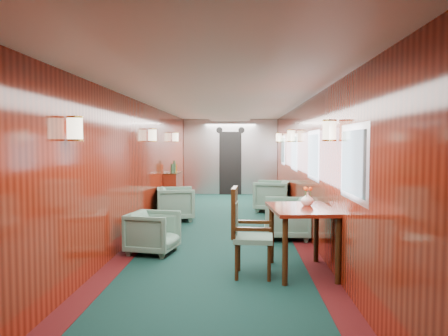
% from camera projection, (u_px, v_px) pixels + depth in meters
% --- Properties ---
extents(room, '(12.00, 12.10, 2.40)m').
position_uv_depth(room, '(223.00, 144.00, 8.00)').
color(room, black).
rests_on(room, ground).
extents(bulkhead, '(2.98, 0.17, 2.39)m').
position_uv_depth(bulkhead, '(230.00, 157.00, 13.92)').
color(bulkhead, '#B9BCC0').
rests_on(bulkhead, ground).
extents(windows_right, '(0.02, 8.60, 0.80)m').
position_uv_depth(windows_right, '(302.00, 153.00, 8.20)').
color(windows_right, silver).
rests_on(windows_right, ground).
extents(wall_sconces, '(2.97, 7.97, 0.25)m').
position_uv_depth(wall_sconces, '(224.00, 136.00, 8.56)').
color(wall_sconces, '#F9ECC2').
rests_on(wall_sconces, ground).
extents(dining_table, '(0.88, 1.18, 0.84)m').
position_uv_depth(dining_table, '(302.00, 218.00, 5.51)').
color(dining_table, maroon).
rests_on(dining_table, ground).
extents(side_chair, '(0.52, 0.55, 1.10)m').
position_uv_depth(side_chair, '(245.00, 228.00, 5.39)').
color(side_chair, '#204B40').
rests_on(side_chair, ground).
extents(credenza, '(0.33, 1.04, 1.21)m').
position_uv_depth(credenza, '(173.00, 190.00, 10.78)').
color(credenza, maroon).
rests_on(credenza, ground).
extents(flower_vase, '(0.21, 0.21, 0.17)m').
position_uv_depth(flower_vase, '(307.00, 199.00, 5.66)').
color(flower_vase, white).
rests_on(flower_vase, dining_table).
extents(armchair_left_near, '(0.81, 0.79, 0.63)m').
position_uv_depth(armchair_left_near, '(153.00, 232.00, 6.52)').
color(armchair_left_near, '#204B40').
rests_on(armchair_left_near, ground).
extents(armchair_left_far, '(0.92, 0.90, 0.71)m').
position_uv_depth(armchair_left_far, '(176.00, 204.00, 9.28)').
color(armchair_left_far, '#204B40').
rests_on(armchair_left_far, ground).
extents(armchair_right_near, '(0.82, 0.80, 0.71)m').
position_uv_depth(armchair_right_near, '(287.00, 218.00, 7.51)').
color(armchair_right_near, '#204B40').
rests_on(armchair_right_near, ground).
extents(armchair_right_far, '(0.98, 0.96, 0.75)m').
position_uv_depth(armchair_right_far, '(272.00, 196.00, 10.49)').
color(armchair_right_far, '#204B40').
rests_on(armchair_right_far, ground).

